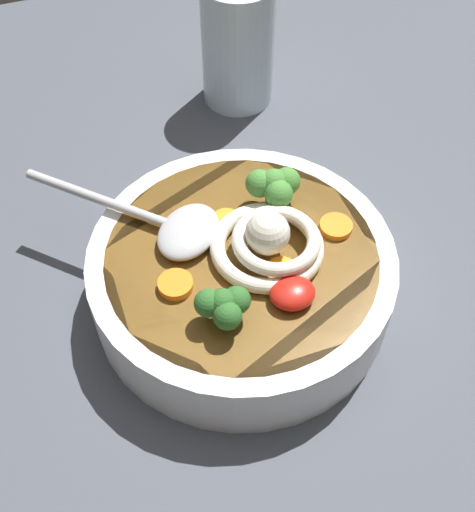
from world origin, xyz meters
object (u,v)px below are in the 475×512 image
object	(u,v)px
drinking_glass	(238,43)
soup_spoon	(173,226)
soup_bowl	(237,277)
noodle_pile	(270,242)

from	to	relation	value
drinking_glass	soup_spoon	bearing A→B (deg)	-121.32
soup_bowl	soup_spoon	distance (cm)	6.62
soup_bowl	drinking_glass	distance (cm)	27.16
drinking_glass	noodle_pile	bearing A→B (deg)	-104.46
noodle_pile	drinking_glass	world-z (taller)	drinking_glass
soup_spoon	drinking_glass	bearing A→B (deg)	-76.62
soup_bowl	drinking_glass	size ratio (longest dim) A/B	1.85
soup_spoon	drinking_glass	xyz separation A→B (cm)	(13.04, 21.42, 0.01)
soup_bowl	noodle_pile	world-z (taller)	noodle_pile
soup_bowl	noodle_pile	bearing A→B (deg)	-10.04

